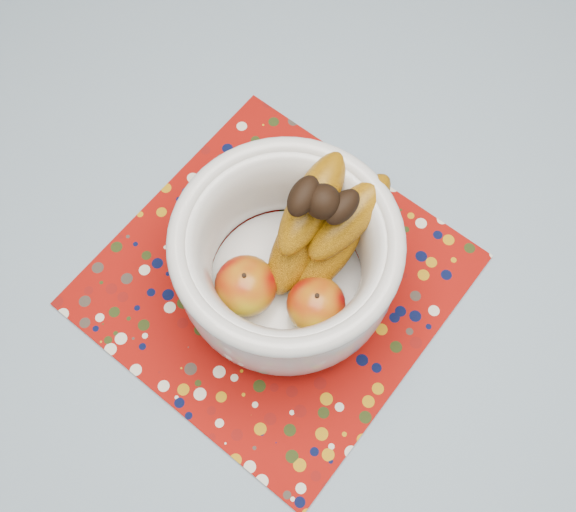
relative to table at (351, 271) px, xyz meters
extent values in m
plane|color=#2D2826|center=(0.00, 0.00, -0.67)|extent=(4.00, 4.00, 0.00)
cube|color=brown|center=(0.00, 0.00, 0.06)|extent=(1.20, 1.20, 0.04)
cylinder|color=brown|center=(-0.53, 0.53, -0.32)|extent=(0.06, 0.06, 0.71)
cube|color=slate|center=(0.00, 0.00, 0.08)|extent=(1.32, 1.32, 0.01)
cube|color=maroon|center=(-0.08, -0.08, 0.09)|extent=(0.48, 0.48, 0.00)
cylinder|color=silver|center=(-0.06, -0.08, 0.10)|extent=(0.12, 0.12, 0.01)
cylinder|color=silver|center=(-0.06, -0.08, 0.11)|extent=(0.18, 0.18, 0.01)
torus|color=silver|center=(-0.06, -0.08, 0.23)|extent=(0.24, 0.24, 0.02)
ellipsoid|color=#820505|center=(-0.10, -0.12, 0.15)|extent=(0.07, 0.07, 0.06)
ellipsoid|color=#820505|center=(-0.02, -0.11, 0.15)|extent=(0.07, 0.07, 0.06)
sphere|color=black|center=(-0.04, -0.05, 0.26)|extent=(0.04, 0.04, 0.04)
camera|label=1|loc=(0.03, -0.34, 0.85)|focal=42.00mm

